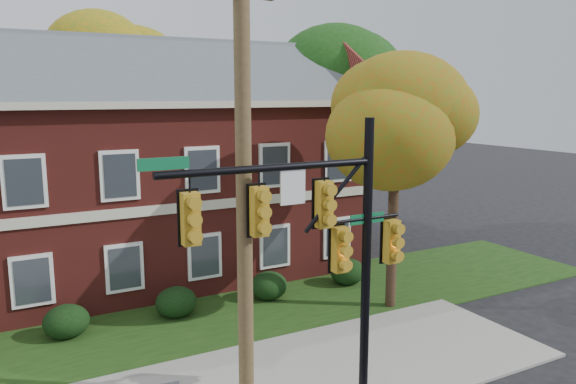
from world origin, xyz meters
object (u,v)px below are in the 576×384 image
tree_far_rear (121,68)px  utility_pole (244,202)px  tree_near_right (404,118)px  tree_right_rear (353,81)px  traffic_signal (322,238)px  hedge_left (66,322)px  hedge_far_right (348,272)px  apartment_building (134,156)px  hedge_center (176,302)px  hedge_right (269,286)px

tree_far_rear → utility_pole: size_ratio=1.12×
tree_near_right → tree_right_rear: bearing=65.4°
tree_far_rear → tree_right_rear: bearing=-35.0°
tree_right_rear → traffic_signal: bearing=-126.9°
hedge_left → hedge_far_right: (10.50, 0.00, 0.00)m
apartment_building → hedge_center: (0.00, -5.25, -4.46)m
hedge_center → utility_pole: size_ratio=0.14×
hedge_left → hedge_far_right: bearing=0.0°
apartment_building → tree_right_rear: size_ratio=1.77×
hedge_left → utility_pole: bearing=-66.7°
apartment_building → tree_far_rear: bearing=80.3°
tree_near_right → hedge_right: bearing=142.7°
utility_pole → traffic_signal: bearing=-25.4°
hedge_left → tree_right_rear: size_ratio=0.13×
hedge_right → tree_far_rear: (-2.16, 13.09, 8.32)m
tree_near_right → tree_far_rear: size_ratio=0.74×
apartment_building → hedge_far_right: 9.82m
hedge_right → traffic_signal: (-2.32, -7.40, 3.79)m
tree_near_right → utility_pole: size_ratio=0.84×
hedge_right → tree_right_rear: (7.81, 6.11, 7.60)m
hedge_right → utility_pole: 9.28m
hedge_left → tree_near_right: size_ratio=0.16×
hedge_left → tree_right_rear: 17.74m
hedge_center → hedge_far_right: size_ratio=1.00×
tree_near_right → traffic_signal: 7.93m
apartment_building → hedge_right: bearing=-56.3°
tree_right_rear → utility_pole: tree_right_rear is taller
tree_near_right → tree_far_rear: (-5.88, 15.93, 2.17)m
tree_right_rear → apartment_building: bearing=-175.7°
utility_pole → apartment_building: bearing=77.0°
tree_right_rear → utility_pole: 17.86m
tree_right_rear → traffic_signal: size_ratio=1.53×
hedge_center → hedge_right: 3.50m
hedge_left → utility_pole: size_ratio=0.14×
hedge_center → traffic_signal: 8.39m
tree_near_right → hedge_far_right: bearing=94.5°
hedge_center → tree_right_rear: size_ratio=0.13×
apartment_building → hedge_left: size_ratio=13.43×
hedge_center → traffic_signal: bearing=-81.0°
hedge_center → utility_pole: (-0.50, -6.96, 4.67)m
hedge_left → traffic_signal: 9.54m
tree_near_right → tree_far_rear: 17.12m
hedge_left → hedge_far_right: size_ratio=1.00×
hedge_center → tree_near_right: bearing=-21.4°
traffic_signal → hedge_left: bearing=121.9°
utility_pole → tree_right_rear: bearing=37.2°
hedge_center → tree_far_rear: size_ratio=0.12×
tree_far_rear → traffic_signal: bearing=-90.5°
apartment_building → utility_pole: bearing=-92.3°
tree_near_right → utility_pole: bearing=-151.9°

